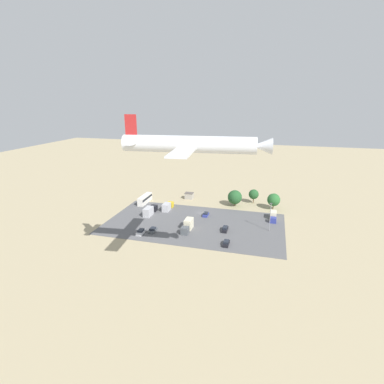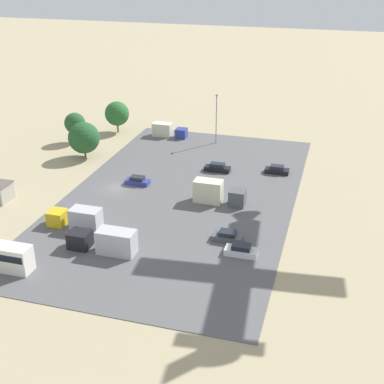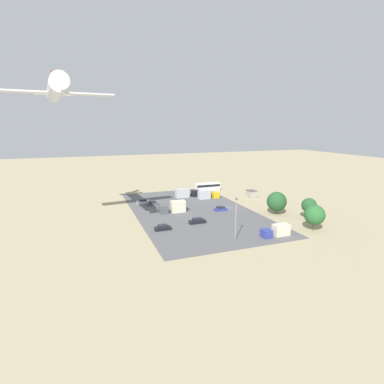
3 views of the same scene
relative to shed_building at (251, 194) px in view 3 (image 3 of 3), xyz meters
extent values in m
plane|color=tan|center=(-9.49, 15.72, -1.45)|extent=(400.00, 400.00, 0.00)
cube|color=#565659|center=(-9.49, 27.12, -1.41)|extent=(63.86, 36.05, 0.08)
cube|color=#9E998E|center=(0.00, 0.00, -0.07)|extent=(3.60, 2.79, 2.76)
cube|color=#59514C|center=(0.00, 0.00, 1.37)|extent=(3.84, 3.03, 0.12)
cube|color=silver|center=(17.13, 10.57, 0.33)|extent=(2.41, 10.60, 3.39)
cube|color=black|center=(17.13, 10.57, 0.94)|extent=(2.45, 10.18, 0.95)
cube|color=black|center=(-23.39, 40.69, -0.96)|extent=(1.78, 4.24, 0.83)
cube|color=#1E232D|center=(-23.39, 40.69, -0.23)|extent=(1.49, 2.37, 0.61)
cube|color=navy|center=(-11.96, 18.57, -0.96)|extent=(1.85, 4.03, 0.81)
cube|color=#1E232D|center=(-11.96, 18.57, -0.26)|extent=(1.55, 2.25, 0.60)
cube|color=silver|center=(5.63, 40.06, -0.93)|extent=(1.95, 4.30, 0.87)
cube|color=#1E232D|center=(5.63, 40.06, -0.18)|extent=(1.63, 2.41, 0.64)
cube|color=#4C5156|center=(2.42, 37.49, -0.96)|extent=(1.97, 4.11, 0.81)
cube|color=#1E232D|center=(2.42, 37.49, -0.26)|extent=(1.65, 2.30, 0.60)
cube|color=black|center=(-21.34, 30.25, -0.93)|extent=(1.72, 4.63, 0.87)
cube|color=#1E232D|center=(-21.34, 30.25, -0.18)|extent=(1.44, 2.59, 0.64)
cube|color=black|center=(9.72, 18.86, -0.23)|extent=(2.60, 2.83, 2.29)
cube|color=#B2B2B7|center=(9.72, 24.21, 0.26)|extent=(2.60, 5.03, 3.27)
cube|color=gold|center=(4.73, 12.73, -0.30)|extent=(2.56, 2.42, 2.15)
cube|color=#B2B2B7|center=(4.73, 17.30, 0.16)|extent=(2.56, 4.30, 3.07)
cube|color=#4C5156|center=(-8.76, 36.51, -0.12)|extent=(2.46, 2.49, 2.51)
cube|color=beige|center=(-8.76, 31.81, 0.42)|extent=(2.46, 4.42, 3.58)
cube|color=navy|center=(-37.23, 18.54, -0.39)|extent=(2.31, 2.24, 1.96)
cube|color=beige|center=(-37.23, 14.31, 0.03)|extent=(2.31, 3.97, 2.80)
cylinder|color=brown|center=(-28.65, -1.55, -0.21)|extent=(0.36, 0.36, 2.48)
sphere|color=#235128|center=(-28.65, -1.55, 2.63)|extent=(4.28, 4.28, 4.28)
cylinder|color=brown|center=(-37.09, 4.10, -0.35)|extent=(0.36, 0.36, 2.20)
sphere|color=#28602D|center=(-37.09, 4.10, 2.72)|extent=(5.23, 5.23, 5.23)
cylinder|color=brown|center=(-21.21, 4.19, -0.59)|extent=(0.36, 0.36, 1.71)
sphere|color=#235128|center=(-21.21, 4.19, 2.50)|extent=(5.98, 5.98, 5.98)
cylinder|color=gray|center=(-36.02, 26.35, 3.52)|extent=(0.20, 0.20, 9.79)
cube|color=#4C4C51|center=(-36.02, 26.35, 8.60)|extent=(0.90, 0.28, 0.20)
cylinder|color=silver|center=(-17.75, 63.45, 32.89)|extent=(28.77, 6.47, 3.59)
cone|color=silver|center=(-33.03, 61.89, 32.89)|extent=(4.28, 3.80, 3.41)
cube|color=silver|center=(-17.75, 63.45, 32.35)|extent=(6.59, 25.97, 0.36)
cube|color=silver|center=(-5.82, 64.67, 33.07)|extent=(2.92, 9.29, 0.24)
cube|color=#B22323|center=(-5.25, 64.73, 36.69)|extent=(2.59, 0.54, 4.57)
camera|label=1|loc=(-35.13, 124.60, 42.02)|focal=28.00mm
camera|label=2|loc=(65.35, 50.69, 35.58)|focal=50.00mm
camera|label=3|loc=(-95.12, 59.23, 24.88)|focal=28.00mm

